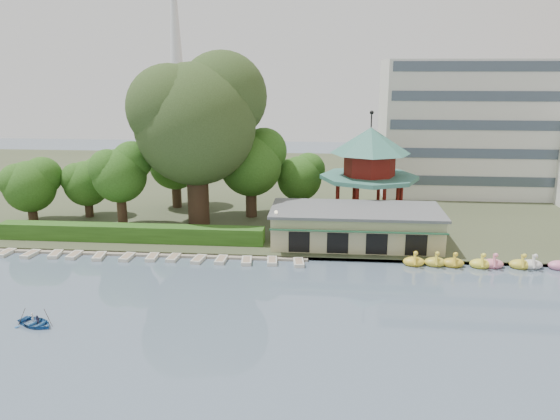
# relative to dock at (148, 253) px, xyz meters

# --- Properties ---
(ground_plane) EXTENTS (220.00, 220.00, 0.00)m
(ground_plane) POSITION_rel_dock_xyz_m (12.00, -17.20, -0.12)
(ground_plane) COLOR slate
(ground_plane) RESTS_ON ground
(shore) EXTENTS (220.00, 70.00, 0.40)m
(shore) POSITION_rel_dock_xyz_m (12.00, 34.80, 0.08)
(shore) COLOR #424930
(shore) RESTS_ON ground
(embankment) EXTENTS (220.00, 0.60, 0.30)m
(embankment) POSITION_rel_dock_xyz_m (12.00, 0.10, 0.03)
(embankment) COLOR gray
(embankment) RESTS_ON ground
(dock) EXTENTS (34.00, 1.60, 0.24)m
(dock) POSITION_rel_dock_xyz_m (0.00, 0.00, 0.00)
(dock) COLOR gray
(dock) RESTS_ON ground
(boathouse) EXTENTS (18.60, 9.39, 3.90)m
(boathouse) POSITION_rel_dock_xyz_m (22.00, 4.77, 2.25)
(boathouse) COLOR tan
(boathouse) RESTS_ON shore
(pavilion) EXTENTS (12.40, 12.40, 13.50)m
(pavilion) POSITION_rel_dock_xyz_m (24.00, 14.80, 7.36)
(pavilion) COLOR tan
(pavilion) RESTS_ON shore
(office_building) EXTENTS (38.00, 18.00, 20.00)m
(office_building) POSITION_rel_dock_xyz_m (44.67, 31.80, 9.61)
(office_building) COLOR silver
(office_building) RESTS_ON shore
(broadcast_tower) EXTENTS (8.00, 8.00, 96.00)m
(broadcast_tower) POSITION_rel_dock_xyz_m (-30.00, 122.80, 33.86)
(broadcast_tower) COLOR silver
(broadcast_tower) RESTS_ON ground
(hedge) EXTENTS (30.00, 2.00, 1.80)m
(hedge) POSITION_rel_dock_xyz_m (-3.00, 3.30, 1.18)
(hedge) COLOR #2D5C1A
(hedge) RESTS_ON shore
(lamp_post) EXTENTS (0.36, 0.36, 4.28)m
(lamp_post) POSITION_rel_dock_xyz_m (13.50, 1.80, 3.22)
(lamp_post) COLOR black
(lamp_post) RESTS_ON shore
(big_tree) EXTENTS (15.99, 14.90, 20.90)m
(big_tree) POSITION_rel_dock_xyz_m (3.20, 11.04, 13.60)
(big_tree) COLOR #3A281C
(big_tree) RESTS_ON shore
(small_trees) EXTENTS (39.81, 16.97, 11.41)m
(small_trees) POSITION_rel_dock_xyz_m (-0.88, 14.36, 6.44)
(small_trees) COLOR #3A281C
(small_trees) RESTS_ON shore
(swan_boats) EXTENTS (18.08, 2.01, 1.92)m
(swan_boats) POSITION_rel_dock_xyz_m (35.62, -0.69, 0.28)
(swan_boats) COLOR yellow
(swan_boats) RESTS_ON ground
(moored_rowboats) EXTENTS (32.31, 2.70, 0.36)m
(moored_rowboats) POSITION_rel_dock_xyz_m (0.59, -1.40, 0.06)
(moored_rowboats) COLOR beige
(moored_rowboats) RESTS_ON ground
(rowboat_with_passengers) EXTENTS (5.16, 4.48, 2.01)m
(rowboat_with_passengers) POSITION_rel_dock_xyz_m (-3.30, -16.82, 0.33)
(rowboat_with_passengers) COLOR #265D9E
(rowboat_with_passengers) RESTS_ON ground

